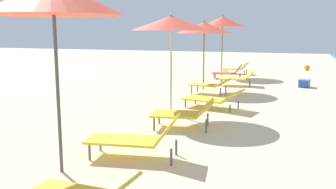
# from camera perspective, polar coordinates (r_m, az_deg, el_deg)

# --- Properties ---
(lounger_fourth_shoreside) EXTENTS (1.57, 0.81, 0.72)m
(lounger_fourth_shoreside) POSITION_cam_1_polar(r_m,az_deg,el_deg) (6.09, -4.90, -6.57)
(lounger_fourth_shoreside) COLOR yellow
(lounger_fourth_shoreside) RESTS_ON ground
(umbrella_fifth) EXTENTS (1.95, 1.95, 2.46)m
(umbrella_fifth) POSITION_cam_1_polar(r_m,az_deg,el_deg) (9.05, 0.48, 10.85)
(umbrella_fifth) COLOR silver
(umbrella_fifth) RESTS_ON ground
(lounger_fifth_shoreside) EXTENTS (1.66, 0.99, 0.54)m
(lounger_fifth_shoreside) POSITION_cam_1_polar(r_m,az_deg,el_deg) (9.98, 7.03, -0.58)
(lounger_fifth_shoreside) COLOR yellow
(lounger_fifth_shoreside) RESTS_ON ground
(lounger_fifth_inland) EXTENTS (1.41, 0.90, 0.62)m
(lounger_fifth_inland) POSITION_cam_1_polar(r_m,az_deg,el_deg) (7.88, 2.42, -2.80)
(lounger_fifth_inland) COLOR yellow
(lounger_fifth_inland) RESTS_ON ground
(umbrella_sixth) EXTENTS (1.97, 1.97, 2.39)m
(umbrella_sixth) POSITION_cam_1_polar(r_m,az_deg,el_deg) (13.06, 5.57, 10.14)
(umbrella_sixth) COLOR olive
(umbrella_sixth) RESTS_ON ground
(lounger_sixth_shoreside) EXTENTS (1.38, 0.85, 0.57)m
(lounger_sixth_shoreside) POSITION_cam_1_polar(r_m,az_deg,el_deg) (14.23, 10.50, 2.56)
(lounger_sixth_shoreside) COLOR yellow
(lounger_sixth_shoreside) RESTS_ON ground
(lounger_sixth_inland) EXTENTS (1.37, 0.79, 0.54)m
(lounger_sixth_inland) POSITION_cam_1_polar(r_m,az_deg,el_deg) (12.15, 6.47, 1.53)
(lounger_sixth_inland) COLOR yellow
(lounger_sixth_inland) RESTS_ON ground
(umbrella_farthest) EXTENTS (1.95, 1.95, 2.74)m
(umbrella_farthest) POSITION_cam_1_polar(r_m,az_deg,el_deg) (17.19, 8.38, 11.01)
(umbrella_farthest) COLOR olive
(umbrella_farthest) RESTS_ON ground
(lounger_farthest_shoreside) EXTENTS (1.24, 0.69, 0.56)m
(lounger_farthest_shoreside) POSITION_cam_1_polar(r_m,az_deg,el_deg) (18.16, 10.42, 4.00)
(lounger_farthest_shoreside) COLOR yellow
(lounger_farthest_shoreside) RESTS_ON ground
(lounger_farthest_inland) EXTENTS (1.30, 0.73, 0.61)m
(lounger_farthest_inland) POSITION_cam_1_polar(r_m,az_deg,el_deg) (16.24, 9.20, 3.41)
(lounger_farthest_inland) COLOR #D8593F
(lounger_farthest_inland) RESTS_ON ground
(cooler_box) EXTENTS (0.44, 0.55, 0.33)m
(cooler_box) POSITION_cam_1_polar(r_m,az_deg,el_deg) (14.55, 20.18, 1.73)
(cooler_box) COLOR #2659B2
(cooler_box) RESTS_ON ground
(beach_ball) EXTENTS (0.29, 0.29, 0.29)m
(beach_ball) POSITION_cam_1_polar(r_m,az_deg,el_deg) (20.68, 20.53, 3.86)
(beach_ball) COLOR orange
(beach_ball) RESTS_ON ground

